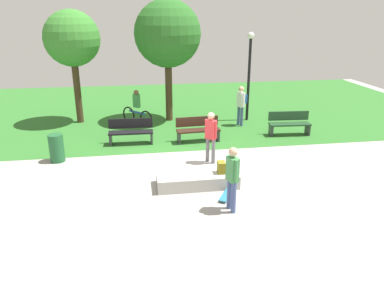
% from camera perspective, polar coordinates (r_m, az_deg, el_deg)
% --- Properties ---
extents(ground_plane, '(28.00, 28.00, 0.00)m').
position_cam_1_polar(ground_plane, '(11.54, -1.57, -3.68)').
color(ground_plane, '#9E9993').
extents(grass_lawn, '(26.60, 12.60, 0.01)m').
position_cam_1_polar(grass_lawn, '(18.83, -4.51, 5.59)').
color(grass_lawn, '#2D6B28').
rests_on(grass_lawn, ground_plane).
extents(concrete_ledge, '(2.24, 0.89, 0.36)m').
position_cam_1_polar(concrete_ledge, '(10.35, 0.81, -5.46)').
color(concrete_ledge, '#A8A59E').
rests_on(concrete_ledge, ground_plane).
extents(backpack_on_ledge, '(0.21, 0.28, 0.32)m').
position_cam_1_polar(backpack_on_ledge, '(10.28, 4.54, -3.61)').
color(backpack_on_ledge, olive).
rests_on(backpack_on_ledge, concrete_ledge).
extents(skater_performing_trick, '(0.27, 0.42, 1.64)m').
position_cam_1_polar(skater_performing_trick, '(8.83, 6.21, -4.71)').
color(skater_performing_trick, '#3F5184').
rests_on(skater_performing_trick, ground_plane).
extents(skater_watching, '(0.37, 0.37, 1.66)m').
position_cam_1_polar(skater_watching, '(11.63, 2.90, 1.57)').
color(skater_watching, slate).
rests_on(skater_watching, ground_plane).
extents(skateboard_by_ledge, '(0.57, 0.79, 0.08)m').
position_cam_1_polar(skateboard_by_ledge, '(9.83, 5.31, -7.74)').
color(skateboard_by_ledge, teal).
rests_on(skateboard_by_ledge, ground_plane).
extents(park_bench_center_lawn, '(1.61, 0.51, 0.91)m').
position_cam_1_polar(park_bench_center_lawn, '(13.67, -9.38, 1.99)').
color(park_bench_center_lawn, black).
rests_on(park_bench_center_lawn, ground_plane).
extents(park_bench_near_lamppost, '(1.63, 0.56, 0.91)m').
position_cam_1_polar(park_bench_near_lamppost, '(14.97, 14.72, 3.16)').
color(park_bench_near_lamppost, '#1E4223').
rests_on(park_bench_near_lamppost, ground_plane).
extents(park_bench_far_right, '(1.63, 0.58, 0.91)m').
position_cam_1_polar(park_bench_far_right, '(13.73, 0.91, 2.34)').
color(park_bench_far_right, '#331E14').
rests_on(park_bench_far_right, ground_plane).
extents(tree_broad_elm, '(2.28, 2.28, 4.69)m').
position_cam_1_polar(tree_broad_elm, '(16.43, -17.96, 15.06)').
color(tree_broad_elm, '#42301E').
rests_on(tree_broad_elm, grass_lawn).
extents(tree_leaning_ash, '(2.78, 2.78, 5.10)m').
position_cam_1_polar(tree_leaning_ash, '(16.04, -3.76, 16.48)').
color(tree_leaning_ash, '#42301E').
rests_on(tree_leaning_ash, grass_lawn).
extents(lamp_post, '(0.28, 0.28, 3.78)m').
position_cam_1_polar(lamp_post, '(16.33, 8.80, 11.56)').
color(lamp_post, black).
rests_on(lamp_post, ground_plane).
extents(trash_bin, '(0.46, 0.46, 0.90)m').
position_cam_1_polar(trash_bin, '(12.65, -20.10, -0.59)').
color(trash_bin, '#1E592D').
rests_on(trash_bin, ground_plane).
extents(pedestrian_with_backpack, '(0.42, 0.41, 1.68)m').
position_cam_1_polar(pedestrian_with_backpack, '(15.70, 7.57, 6.38)').
color(pedestrian_with_backpack, '#3F5184').
rests_on(pedestrian_with_backpack, ground_plane).
extents(cyclist_on_bicycle, '(1.26, 1.40, 1.52)m').
position_cam_1_polar(cyclist_on_bicycle, '(15.98, -8.46, 5.20)').
color(cyclist_on_bicycle, black).
rests_on(cyclist_on_bicycle, ground_plane).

